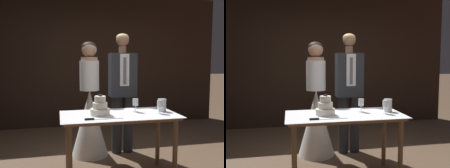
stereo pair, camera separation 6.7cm
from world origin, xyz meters
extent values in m
cube|color=black|center=(0.00, 2.47, 1.38)|extent=(5.55, 0.12, 2.77)
cylinder|color=brown|center=(-0.66, -0.33, 0.37)|extent=(0.06, 0.06, 0.73)
cylinder|color=brown|center=(0.53, -0.33, 0.37)|extent=(0.06, 0.06, 0.73)
cylinder|color=brown|center=(-0.66, 0.18, 0.37)|extent=(0.06, 0.06, 0.73)
cylinder|color=brown|center=(0.53, 0.18, 0.37)|extent=(0.06, 0.06, 0.73)
cube|color=brown|center=(-0.07, -0.07, 0.75)|extent=(1.30, 0.62, 0.03)
cube|color=white|center=(-0.07, -0.07, 0.77)|extent=(1.36, 0.68, 0.01)
cylinder|color=silver|center=(-0.29, -0.07, 0.81)|extent=(0.22, 0.22, 0.07)
cylinder|color=silver|center=(-0.29, -0.07, 0.88)|extent=(0.17, 0.17, 0.07)
cylinder|color=silver|center=(-0.29, -0.07, 0.95)|extent=(0.13, 0.13, 0.07)
sphere|color=#2D1933|center=(-0.28, -0.07, 1.00)|extent=(0.02, 0.02, 0.02)
sphere|color=#2D1933|center=(-0.29, -0.06, 1.00)|extent=(0.02, 0.02, 0.02)
sphere|color=#2D1933|center=(-0.30, -0.08, 1.00)|extent=(0.02, 0.02, 0.02)
sphere|color=#2D1933|center=(-0.29, -0.10, 1.00)|extent=(0.02, 0.02, 0.02)
cube|color=silver|center=(-0.24, -0.29, 0.77)|extent=(0.31, 0.03, 0.00)
cylinder|color=black|center=(-0.44, -0.29, 0.78)|extent=(0.10, 0.02, 0.02)
cylinder|color=silver|center=(0.16, 0.01, 0.77)|extent=(0.06, 0.06, 0.00)
cylinder|color=silver|center=(0.16, 0.01, 0.81)|extent=(0.01, 0.01, 0.07)
cylinder|color=silver|center=(0.16, 0.01, 0.89)|extent=(0.07, 0.07, 0.08)
cylinder|color=silver|center=(0.41, -0.15, 0.77)|extent=(0.06, 0.06, 0.00)
cylinder|color=silver|center=(0.41, -0.15, 0.81)|extent=(0.01, 0.01, 0.08)
cylinder|color=silver|center=(0.41, -0.15, 0.89)|extent=(0.07, 0.07, 0.08)
cylinder|color=maroon|center=(0.41, -0.15, 0.86)|extent=(0.05, 0.05, 0.02)
cylinder|color=silver|center=(0.49, -0.03, 0.85)|extent=(0.10, 0.10, 0.16)
cylinder|color=beige|center=(0.49, -0.03, 0.81)|extent=(0.05, 0.05, 0.07)
sphere|color=#F9CC4C|center=(0.49, -0.03, 0.85)|extent=(0.02, 0.02, 0.02)
cone|color=white|center=(-0.31, 0.73, 0.48)|extent=(0.54, 0.54, 0.96)
cylinder|color=white|center=(-0.31, 0.73, 1.18)|extent=(0.28, 0.28, 0.43)
cylinder|color=tan|center=(-0.31, 0.73, 1.42)|extent=(0.24, 0.24, 0.05)
sphere|color=tan|center=(-0.31, 0.73, 1.55)|extent=(0.22, 0.22, 0.22)
ellipsoid|color=black|center=(-0.31, 0.75, 1.58)|extent=(0.22, 0.22, 0.16)
cylinder|color=#282B30|center=(0.09, 0.73, 0.43)|extent=(0.15, 0.15, 0.86)
cylinder|color=#282B30|center=(0.27, 0.73, 0.43)|extent=(0.15, 0.15, 0.86)
cube|color=#282B30|center=(0.18, 0.73, 1.18)|extent=(0.39, 0.24, 0.64)
cube|color=white|center=(0.18, 0.61, 1.26)|extent=(0.14, 0.01, 0.46)
cube|color=slate|center=(0.18, 0.60, 1.25)|extent=(0.04, 0.01, 0.39)
cylinder|color=#A37556|center=(0.18, 0.73, 1.55)|extent=(0.11, 0.11, 0.10)
sphere|color=#A37556|center=(0.18, 0.73, 1.70)|extent=(0.19, 0.19, 0.19)
ellipsoid|color=#D6B770|center=(0.18, 0.74, 1.73)|extent=(0.19, 0.19, 0.12)
camera|label=1|loc=(-0.76, -2.85, 1.40)|focal=40.00mm
camera|label=2|loc=(-0.69, -2.87, 1.40)|focal=40.00mm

